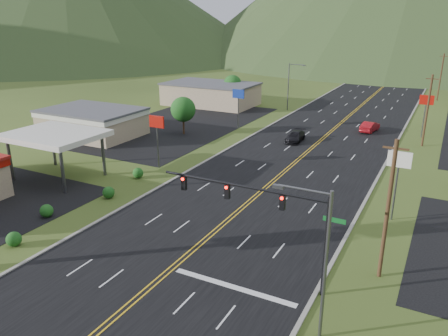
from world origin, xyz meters
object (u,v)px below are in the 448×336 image
at_px(streetlight_east, 320,256).
at_px(streetlight_west, 290,84).
at_px(gas_canopy, 55,136).
at_px(car_red_far, 370,127).
at_px(traffic_signal, 267,209).
at_px(car_dark_mid, 295,137).

relative_size(streetlight_east, streetlight_west, 1.00).
relative_size(gas_canopy, car_red_far, 2.03).
xyz_separation_m(gas_canopy, car_red_far, (27.42, 37.89, -4.06)).
bearing_deg(car_red_far, streetlight_east, 105.32).
xyz_separation_m(streetlight_east, car_red_far, (-5.76, 49.89, -4.37)).
bearing_deg(streetlight_west, traffic_signal, -72.03).
xyz_separation_m(streetlight_east, gas_canopy, (-33.18, 12.00, -0.31)).
height_order(traffic_signal, car_dark_mid, traffic_signal).
xyz_separation_m(streetlight_west, gas_canopy, (-10.32, -48.00, -0.31)).
distance_m(traffic_signal, car_dark_mid, 36.45).
height_order(traffic_signal, streetlight_west, streetlight_west).
distance_m(traffic_signal, car_red_far, 46.13).
relative_size(streetlight_west, car_dark_mid, 1.81).
bearing_deg(traffic_signal, streetlight_east, -40.39).
xyz_separation_m(gas_canopy, car_dark_mid, (18.84, 26.84, -4.15)).
height_order(streetlight_east, car_red_far, streetlight_east).
relative_size(traffic_signal, car_dark_mid, 2.64).
height_order(streetlight_east, car_dark_mid, streetlight_east).
height_order(streetlight_east, streetlight_west, same).
height_order(gas_canopy, car_dark_mid, gas_canopy).
relative_size(traffic_signal, streetlight_east, 1.46).
height_order(streetlight_west, car_red_far, streetlight_west).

